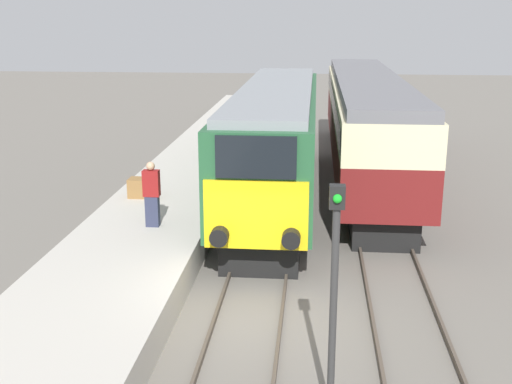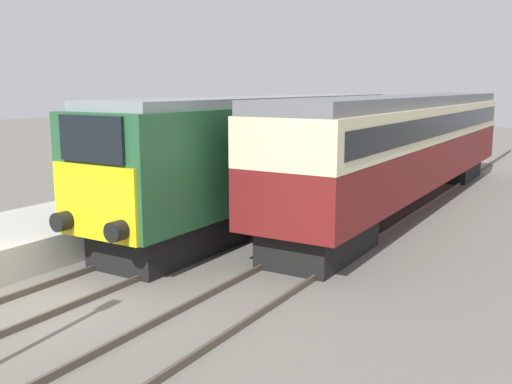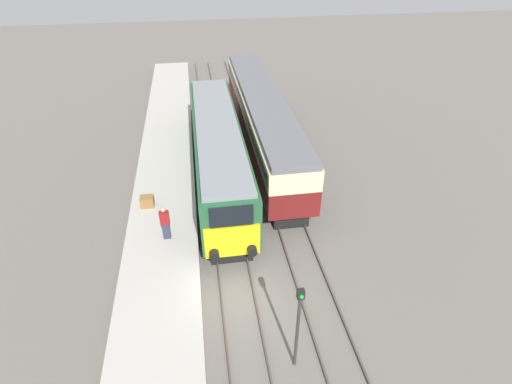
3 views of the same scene
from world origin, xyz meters
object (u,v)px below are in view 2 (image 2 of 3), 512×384
locomotive (271,150)px  luggage_crate (116,186)px  passenger_carriage (409,140)px  person_on_platform (71,183)px

locomotive → luggage_crate: 5.26m
locomotive → passenger_carriage: (3.40, 4.14, 0.19)m
luggage_crate → locomotive: bearing=36.7°
luggage_crate → passenger_carriage: bearing=43.8°
locomotive → luggage_crate: (-4.12, -3.07, -1.14)m
person_on_platform → luggage_crate: person_on_platform is taller
person_on_platform → luggage_crate: bearing=111.6°
person_on_platform → luggage_crate: 3.09m
person_on_platform → passenger_carriage: bearing=57.4°
locomotive → person_on_platform: (-3.00, -5.89, -0.54)m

